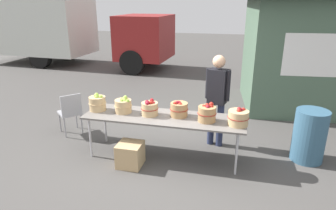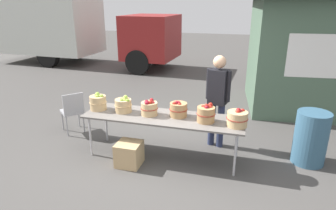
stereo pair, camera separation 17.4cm
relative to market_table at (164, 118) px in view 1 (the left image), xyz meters
name	(u,v)px [view 1 (the left image)]	position (x,y,z in m)	size (l,w,h in m)	color
ground_plane	(164,156)	(0.00, 0.00, -0.71)	(40.00, 40.00, 0.00)	#474442
market_table	(164,118)	(0.00, 0.00, 0.00)	(2.70, 0.76, 0.75)	slate
apple_basket_green_0	(97,103)	(-1.21, 0.02, 0.17)	(0.31, 0.31, 0.31)	tan
apple_basket_green_1	(123,105)	(-0.73, 0.03, 0.16)	(0.30, 0.30, 0.29)	tan
apple_basket_red_0	(150,108)	(-0.24, 0.00, 0.16)	(0.29, 0.29, 0.28)	tan
apple_basket_red_1	(179,109)	(0.24, 0.07, 0.16)	(0.31, 0.31, 0.28)	#A87F51
apple_basket_red_2	(207,113)	(0.72, -0.03, 0.17)	(0.30, 0.30, 0.30)	#A87F51
apple_basket_red_3	(238,117)	(1.21, -0.08, 0.16)	(0.33, 0.33, 0.29)	tan
vendor_adult	(217,94)	(0.82, 0.66, 0.29)	(0.44, 0.29, 1.70)	#262D4C
box_truck	(62,28)	(-5.98, 6.67, 0.77)	(7.80, 2.54, 2.75)	silver
food_kiosk	(311,52)	(2.86, 3.46, 0.67)	(3.76, 3.22, 2.74)	#47604C
folding_chair	(70,110)	(-2.05, 0.46, -0.21)	(0.56, 0.56, 0.86)	#99999E
trash_barrel	(309,136)	(2.40, 0.46, -0.26)	(0.53, 0.53, 0.90)	#335972
produce_crate	(130,154)	(-0.47, -0.42, -0.52)	(0.39, 0.39, 0.39)	tan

